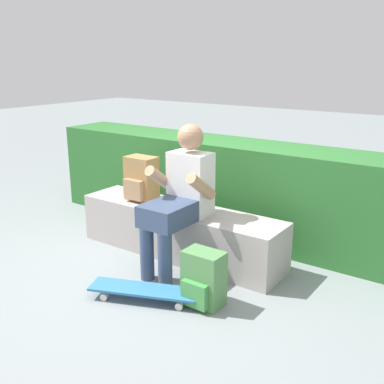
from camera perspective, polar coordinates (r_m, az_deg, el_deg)
ground_plane at (r=3.85m, az=-5.17°, el=-9.65°), size 24.00×24.00×0.00m
bench_main at (r=4.05m, az=-1.55°, el=-4.89°), size 1.92×0.44×0.43m
person_skater at (r=3.66m, az=-1.49°, el=-0.32°), size 0.49×0.62×1.18m
skateboard_near_person at (r=3.39m, az=-5.97°, el=-12.06°), size 0.82×0.49×0.09m
backpack_on_bench at (r=4.17m, az=-6.36°, el=1.58°), size 0.28×0.23×0.40m
backpack_on_ground at (r=3.26m, az=1.38°, el=-10.82°), size 0.28×0.23×0.40m
hedge_row at (r=4.53m, az=4.70°, el=0.60°), size 4.05×0.59×0.91m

